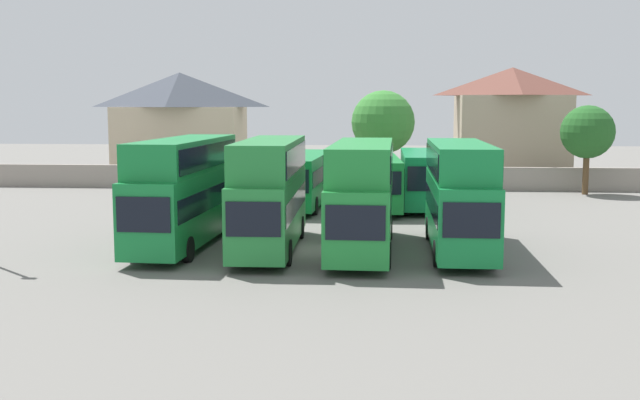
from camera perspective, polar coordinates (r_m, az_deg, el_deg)
The scene contains 14 objects.
ground at distance 52.35m, azimuth 1.23°, elevation -0.03°, with size 140.00×140.00×0.00m, color slate.
depot_boundary_wall at distance 59.04m, azimuth 1.59°, elevation 1.68°, with size 56.00×0.50×1.80m, color gray.
bus_1 at distance 35.65m, azimuth -10.15°, elevation 1.01°, with size 2.96×10.85×5.01m.
bus_2 at distance 34.31m, azimuth -3.76°, elevation 0.85°, with size 2.65×10.48×5.00m.
bus_3 at distance 33.94m, azimuth 3.19°, elevation 0.69°, with size 2.89×11.04×4.89m.
bus_4 at distance 34.42m, azimuth 10.39°, elevation 0.66°, with size 2.68×10.39×4.88m.
bus_5 at distance 49.54m, azimuth -5.36°, elevation 1.77°, with size 3.14×10.39×3.36m.
bus_6 at distance 48.88m, azimuth -1.16°, elevation 1.73°, with size 3.03×11.48×3.37m.
bus_7 at distance 48.62m, azimuth 4.25°, elevation 1.63°, with size 3.13×11.58×3.29m.
bus_8 at distance 49.03m, azimuth 7.68°, elevation 1.79°, with size 2.69×10.11×3.54m.
house_terrace_left at distance 68.38m, azimuth -10.41°, elevation 5.56°, with size 11.27×6.86×9.32m.
house_terrace_centre at distance 66.38m, azimuth 14.12°, elevation 5.54°, with size 9.39×6.91×9.62m.
tree_left_of_lot at distance 61.22m, azimuth 4.74°, elevation 5.80°, with size 5.06×5.06×7.67m.
tree_behind_wall at distance 58.75m, azimuth 19.40°, elevation 4.80°, with size 3.87×3.87×6.51m.
Camera 1 is at (2.76, -33.85, 6.62)m, focal length 42.73 mm.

